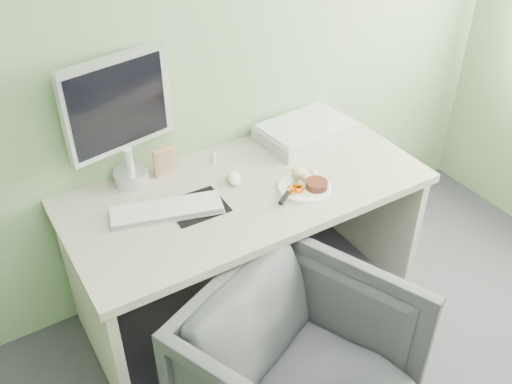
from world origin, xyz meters
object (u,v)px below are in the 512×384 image
monitor (120,115)px  desk_chair (302,374)px  plate (304,187)px  scanner (305,132)px  desk (247,219)px

monitor → desk_chair: bearing=-87.7°
plate → monitor: bearing=144.2°
scanner → monitor: 0.94m
desk_chair → scanner: bearing=31.8°
desk → scanner: bearing=24.9°
plate → desk_chair: (-0.39, -0.57, -0.39)m
plate → scanner: size_ratio=0.53×
scanner → desk_chair: size_ratio=0.58×
monitor → desk_chair: (0.24, -1.02, -0.71)m
desk → monitor: (-0.42, 0.32, 0.51)m
plate → monitor: (-0.63, 0.45, 0.32)m
plate → monitor: monitor is taller
plate → desk_chair: plate is taller
scanner → plate: bearing=-130.1°
monitor → desk_chair: 1.27m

